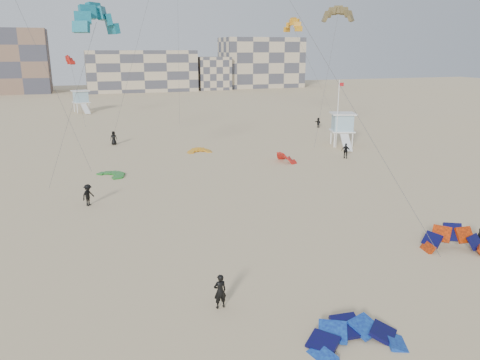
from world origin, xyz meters
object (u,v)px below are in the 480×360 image
object	(u,v)px
kitesurfer_main	(220,291)
kite_ground_orange	(453,251)
lifeguard_tower_near	(342,130)
kite_ground_blue	(356,344)

from	to	relation	value
kitesurfer_main	kite_ground_orange	bearing A→B (deg)	-179.34
kite_ground_orange	lifeguard_tower_near	xyz separation A→B (m)	(10.57, 31.79, 2.14)
kite_ground_blue	kite_ground_orange	world-z (taller)	kite_ground_orange
kitesurfer_main	lifeguard_tower_near	distance (m)	42.79
kite_ground_blue	lifeguard_tower_near	size ratio (longest dim) A/B	0.68
kite_ground_orange	lifeguard_tower_near	bearing A→B (deg)	98.59
kite_ground_orange	kitesurfer_main	distance (m)	16.01
kite_ground_orange	lifeguard_tower_near	size ratio (longest dim) A/B	0.60
kite_ground_blue	kite_ground_orange	size ratio (longest dim) A/B	1.13
lifeguard_tower_near	kite_ground_orange	bearing A→B (deg)	-90.08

